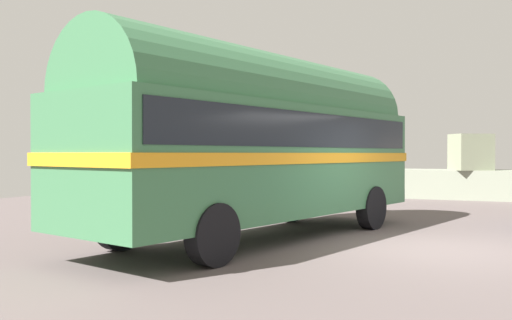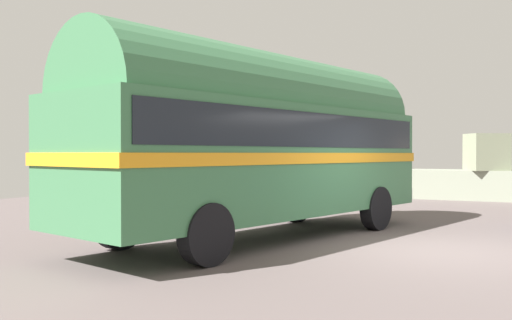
% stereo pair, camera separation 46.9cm
% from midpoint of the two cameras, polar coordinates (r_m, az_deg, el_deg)
% --- Properties ---
extents(ground, '(32.00, 26.00, 0.02)m').
position_cam_midpoint_polar(ground, '(10.31, 18.95, -8.87)').
color(ground, '#5C514F').
extents(breakwater, '(31.36, 2.35, 2.46)m').
position_cam_midpoint_polar(breakwater, '(21.95, 22.29, -1.99)').
color(breakwater, gray).
rests_on(breakwater, ground).
extents(vintage_coach, '(4.57, 8.91, 3.70)m').
position_cam_midpoint_polar(vintage_coach, '(10.96, 1.90, 2.44)').
color(vintage_coach, black).
rests_on(vintage_coach, ground).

